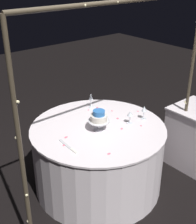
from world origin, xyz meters
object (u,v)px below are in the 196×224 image
at_px(main_table, 98,157).
at_px(tiered_cake, 99,118).
at_px(decorative_arch, 124,82).
at_px(wine_glass_1, 130,114).
at_px(wine_glass_0, 91,98).
at_px(side_table, 196,136).
at_px(wine_glass_2, 144,110).
at_px(cake_knife, 69,147).

xyz_separation_m(main_table, tiered_cake, (0.03, 0.05, 0.51)).
distance_m(decorative_arch, wine_glass_1, 0.62).
bearing_deg(wine_glass_0, decorative_arch, 72.00).
height_order(main_table, side_table, side_table).
bearing_deg(side_table, wine_glass_0, -42.69).
bearing_deg(wine_glass_2, wine_glass_0, -68.18).
bearing_deg(wine_glass_1, main_table, -25.94).
bearing_deg(main_table, wine_glass_1, 154.06).
height_order(tiered_cake, wine_glass_2, tiered_cake).
bearing_deg(wine_glass_2, main_table, -19.53).
bearing_deg(cake_knife, side_table, 169.62).
distance_m(tiered_cake, wine_glass_1, 0.36).
height_order(wine_glass_1, cake_knife, wine_glass_1).
bearing_deg(wine_glass_1, cake_knife, -1.80).
xyz_separation_m(side_table, cake_knife, (1.66, -0.30, 0.38)).
bearing_deg(wine_glass_0, tiered_cake, 59.46).
relative_size(main_table, wine_glass_0, 8.62).
relative_size(decorative_arch, wine_glass_2, 13.76).
height_order(side_table, wine_glass_1, wine_glass_1).
xyz_separation_m(side_table, wine_glass_2, (0.70, -0.25, 0.48)).
bearing_deg(tiered_cake, cake_knife, 10.29).
xyz_separation_m(decorative_arch, side_table, (-1.20, 0.08, -0.97)).
relative_size(wine_glass_0, wine_glass_2, 1.08).
distance_m(side_table, wine_glass_2, 0.89).
bearing_deg(side_table, decorative_arch, -3.60).
distance_m(tiered_cake, cake_knife, 0.46).
height_order(side_table, wine_glass_2, wine_glass_2).
xyz_separation_m(tiered_cake, wine_glass_0, (-0.29, -0.49, -0.02)).
height_order(main_table, wine_glass_2, wine_glass_2).
bearing_deg(main_table, cake_knife, 15.62).
height_order(tiered_cake, wine_glass_0, tiered_cake).
height_order(side_table, wine_glass_0, wine_glass_0).
bearing_deg(tiered_cake, main_table, -121.62).
xyz_separation_m(decorative_arch, cake_knife, (0.46, -0.23, -0.60)).
xyz_separation_m(decorative_arch, wine_glass_0, (-0.26, -0.80, -0.48)).
bearing_deg(tiered_cake, wine_glass_0, -120.54).
distance_m(decorative_arch, wine_glass_2, 0.73).
relative_size(wine_glass_0, wine_glass_1, 1.16).
bearing_deg(wine_glass_2, cake_knife, -2.97).
relative_size(side_table, wine_glass_1, 5.24).
relative_size(wine_glass_2, cake_knife, 0.52).
relative_size(side_table, tiered_cake, 3.41).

